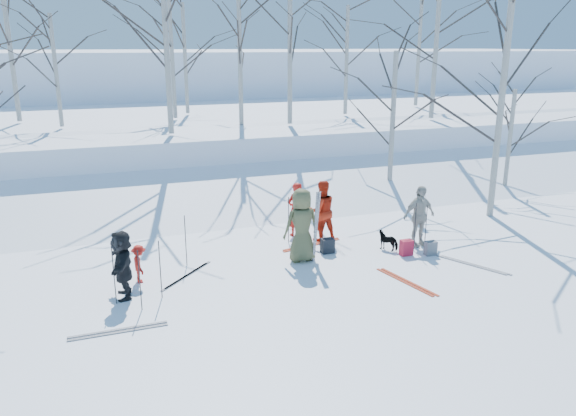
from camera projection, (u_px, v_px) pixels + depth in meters
name	position (u px, v px, depth m)	size (l,w,h in m)	color
ground	(309.00, 275.00, 13.70)	(120.00, 120.00, 0.00)	white
snow_ramp	(236.00, 199.00, 19.98)	(70.00, 9.50, 1.40)	white
snow_plateau	(186.00, 135.00, 28.79)	(70.00, 18.00, 2.20)	white
far_hill	(143.00, 87.00, 47.49)	(90.00, 30.00, 6.00)	white
skier_olive_center	(302.00, 225.00, 14.37)	(0.94, 0.61, 1.92)	#4E5030
skier_red_north	(296.00, 209.00, 16.38)	(0.58, 0.38, 1.59)	red
skier_redor_behind	(322.00, 211.00, 15.95)	(0.85, 0.66, 1.75)	red
skier_red_seated	(139.00, 264.00, 13.19)	(0.59, 0.34, 0.92)	red
skier_cream_east	(419.00, 216.00, 15.51)	(1.01, 0.42, 1.72)	beige
skier_grey_west	(122.00, 264.00, 12.31)	(1.44, 0.46, 1.55)	black
dog	(388.00, 240.00, 15.37)	(0.28, 0.62, 0.52)	black
upright_ski_left	(316.00, 227.00, 14.25)	(0.07, 0.02, 1.90)	silver
upright_ski_right	(316.00, 227.00, 14.28)	(0.07, 0.02, 1.90)	silver
ski_pair_a	(187.00, 276.00, 13.65)	(1.48, 1.49, 0.02)	silver
ski_pair_b	(406.00, 282.00, 13.29)	(0.60, 1.90, 0.02)	#B13319
ski_pair_c	(473.00, 265.00, 14.31)	(1.03, 1.79, 0.02)	silver
ski_pair_d	(118.00, 331.00, 11.00)	(1.90, 0.22, 0.02)	silver
ski_pair_e	(312.00, 245.00, 15.76)	(1.89, 0.63, 0.02)	#B13319
ski_pole_a	(186.00, 241.00, 14.10)	(0.02, 0.02, 1.34)	black
ski_pole_b	(140.00, 281.00, 11.72)	(0.02, 0.02, 1.34)	black
ski_pole_c	(114.00, 275.00, 12.01)	(0.02, 0.02, 1.34)	black
ski_pole_d	(160.00, 269.00, 12.30)	(0.02, 0.02, 1.34)	black
ski_pole_e	(415.00, 227.00, 15.18)	(0.02, 0.02, 1.34)	black
ski_pole_f	(303.00, 215.00, 16.29)	(0.02, 0.02, 1.34)	black
ski_pole_g	(288.00, 220.00, 15.79)	(0.02, 0.02, 1.34)	black
ski_pole_h	(426.00, 230.00, 14.93)	(0.02, 0.02, 1.34)	black
backpack_red	(406.00, 248.00, 14.96)	(0.32, 0.22, 0.42)	#B41B32
backpack_grey	(431.00, 248.00, 14.98)	(0.30, 0.20, 0.38)	slate
backpack_dark	(328.00, 246.00, 15.13)	(0.34, 0.24, 0.40)	black
birch_plateau_a	(9.00, 42.00, 23.74)	(5.29, 5.29, 6.70)	silver
birch_plateau_b	(419.00, 45.00, 30.34)	(5.14, 5.14, 6.48)	silver
birch_plateau_c	(56.00, 71.00, 22.44)	(3.70, 3.70, 4.42)	silver
birch_plateau_d	(172.00, 59.00, 25.03)	(4.26, 4.26, 5.24)	silver
birch_plateau_e	(166.00, 41.00, 20.30)	(5.30, 5.30, 6.71)	silver
birch_plateau_f	(185.00, 59.00, 26.89)	(4.19, 4.19, 5.14)	silver
birch_plateau_h	(437.00, 34.00, 24.73)	(5.77, 5.77, 7.39)	silver
birch_plateau_i	(240.00, 59.00, 22.98)	(4.34, 4.34, 5.34)	silver
birch_plateau_k	(347.00, 61.00, 26.58)	(4.10, 4.10, 5.00)	silver
birch_plateau_l	(290.00, 50.00, 23.06)	(4.85, 4.85, 6.07)	silver
birch_edge_b	(501.00, 110.00, 17.55)	(5.42, 5.42, 6.89)	silver
birch_edge_c	(510.00, 142.00, 20.95)	(3.31, 3.31, 3.87)	silver
birch_edge_e	(392.00, 125.00, 20.30)	(4.26, 4.26, 5.23)	silver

